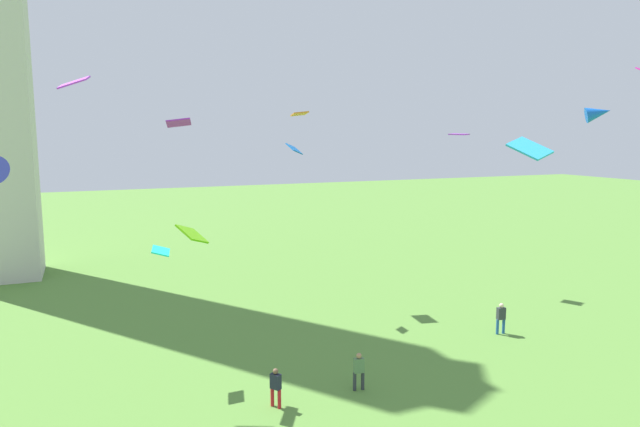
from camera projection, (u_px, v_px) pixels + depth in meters
name	position (u px, v px, depth m)	size (l,w,h in m)	color
person_0	(276.00, 385.00, 23.40)	(0.46, 0.51, 1.70)	red
person_1	(501.00, 317.00, 32.08)	(0.56, 0.33, 1.82)	#235693
person_4	(359.00, 369.00, 24.99)	(0.53, 0.32, 1.73)	#2D3338
kite_flying_0	(161.00, 251.00, 25.90)	(0.98, 1.26, 0.40)	#1BE1D0
kite_flying_2	(530.00, 148.00, 23.99)	(1.54, 1.69, 1.02)	#29A6E1
kite_flying_3	(300.00, 114.00, 37.97)	(1.29, 1.65, 0.32)	orange
kite_flying_4	(598.00, 113.00, 30.08)	(1.61, 1.53, 1.10)	blue
kite_flying_6	(459.00, 134.00, 41.04)	(1.42, 1.59, 0.14)	purple
kite_flying_8	(192.00, 234.00, 24.49)	(1.56, 1.82, 1.05)	#67CB0E
kite_flying_9	(74.00, 82.00, 24.94)	(1.44, 1.27, 0.71)	#B532EA
kite_flying_10	(179.00, 123.00, 33.34)	(1.61, 1.20, 0.60)	purple
kite_flying_11	(294.00, 149.00, 35.42)	(0.90, 1.28, 0.75)	#105AB3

